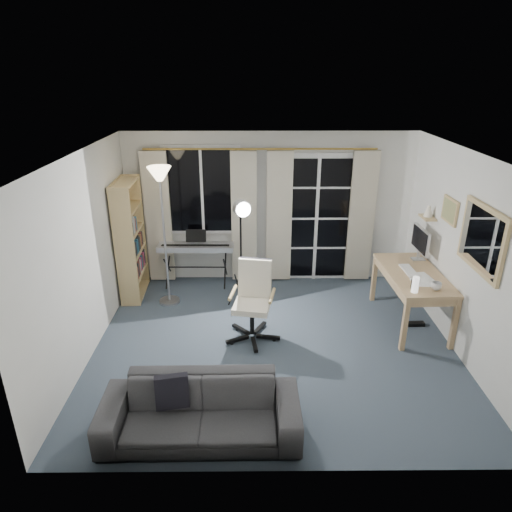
{
  "coord_description": "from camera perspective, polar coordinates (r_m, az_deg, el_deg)",
  "views": [
    {
      "loc": [
        -0.27,
        -4.97,
        3.28
      ],
      "look_at": [
        -0.22,
        0.35,
        1.07
      ],
      "focal_mm": 32.0,
      "sensor_mm": 36.0,
      "label": 1
    }
  ],
  "objects": [
    {
      "name": "wall_shelf",
      "position": [
        6.75,
        20.72,
        5.0
      ],
      "size": [
        0.16,
        0.3,
        0.18
      ],
      "color": "tan",
      "rests_on": "floor"
    },
    {
      "name": "curtains",
      "position": [
        7.19,
        0.6,
        4.87
      ],
      "size": [
        3.6,
        0.07,
        2.13
      ],
      "color": "gold",
      "rests_on": "floor"
    },
    {
      "name": "desk",
      "position": [
        6.45,
        19.07,
        -2.74
      ],
      "size": [
        0.75,
        1.43,
        0.75
      ],
      "rotation": [
        0.0,
        0.0,
        0.04
      ],
      "color": "#A58155",
      "rests_on": "floor"
    },
    {
      "name": "torchiere_lamp",
      "position": [
        6.44,
        -11.78,
        7.4
      ],
      "size": [
        0.33,
        0.33,
        2.04
      ],
      "rotation": [
        0.0,
        0.0,
        0.0
      ],
      "color": "#B2B2B7",
      "rests_on": "floor"
    },
    {
      "name": "office_chair",
      "position": [
        5.85,
        -0.3,
        -4.65
      ],
      "size": [
        0.71,
        0.7,
        1.03
      ],
      "rotation": [
        0.0,
        0.0,
        -0.18
      ],
      "color": "black",
      "rests_on": "floor"
    },
    {
      "name": "mug",
      "position": [
        6.0,
        21.64,
        -3.41
      ],
      "size": [
        0.13,
        0.1,
        0.12
      ],
      "primitive_type": "imported",
      "rotation": [
        0.0,
        0.0,
        0.04
      ],
      "color": "silver",
      "rests_on": "desk"
    },
    {
      "name": "bookshelf",
      "position": [
        7.06,
        -15.66,
        1.57
      ],
      "size": [
        0.32,
        0.84,
        1.79
      ],
      "rotation": [
        0.0,
        0.0,
        0.04
      ],
      "color": "tan",
      "rests_on": "floor"
    },
    {
      "name": "french_door",
      "position": [
        7.36,
        7.53,
        4.55
      ],
      "size": [
        1.32,
        0.09,
        2.11
      ],
      "color": "white",
      "rests_on": "floor"
    },
    {
      "name": "floor",
      "position": [
        5.96,
        2.23,
        -10.93
      ],
      "size": [
        4.5,
        4.0,
        0.02
      ],
      "primitive_type": "cube",
      "color": "#36414E",
      "rests_on": "ground"
    },
    {
      "name": "studio_light",
      "position": [
        6.18,
        -1.79,
        4.32
      ],
      "size": [
        0.38,
        0.39,
        1.68
      ],
      "rotation": [
        0.0,
        0.0,
        0.4
      ],
      "color": "black",
      "rests_on": "floor"
    },
    {
      "name": "framed_print",
      "position": [
        6.28,
        23.07,
        5.25
      ],
      "size": [
        0.03,
        0.42,
        0.32
      ],
      "color": "tan",
      "rests_on": "floor"
    },
    {
      "name": "wall_mirror",
      "position": [
        5.52,
        26.39,
        1.9
      ],
      "size": [
        0.04,
        0.94,
        0.74
      ],
      "color": "tan",
      "rests_on": "floor"
    },
    {
      "name": "monitor",
      "position": [
        6.76,
        19.86,
        1.81
      ],
      "size": [
        0.18,
        0.54,
        0.47
      ],
      "rotation": [
        0.0,
        0.0,
        0.04
      ],
      "color": "silver",
      "rests_on": "desk"
    },
    {
      "name": "sofa",
      "position": [
        4.51,
        -7.07,
        -17.77
      ],
      "size": [
        1.88,
        0.57,
        0.73
      ],
      "rotation": [
        0.0,
        0.0,
        0.01
      ],
      "color": "#2B2B2D",
      "rests_on": "floor"
    },
    {
      "name": "window",
      "position": [
        7.2,
        -6.75,
        8.12
      ],
      "size": [
        1.2,
        0.08,
        1.4
      ],
      "color": "white",
      "rests_on": "floor"
    },
    {
      "name": "keyboard_piano",
      "position": [
        7.22,
        -7.55,
        1.01
      ],
      "size": [
        1.19,
        0.58,
        0.86
      ],
      "rotation": [
        0.0,
        0.0,
        -0.01
      ],
      "color": "black",
      "rests_on": "floor"
    },
    {
      "name": "desk_clutter",
      "position": [
        6.26,
        19.13,
        -4.22
      ],
      "size": [
        0.43,
        0.86,
        0.95
      ],
      "rotation": [
        0.0,
        0.0,
        0.04
      ],
      "color": "white",
      "rests_on": "desk"
    }
  ]
}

